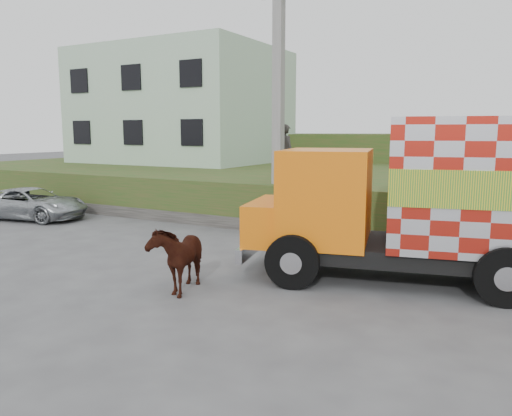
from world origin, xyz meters
The scene contains 10 objects.
ground centered at (0.00, 0.00, 0.00)m, with size 120.00×120.00×0.00m, color #474749.
embankment centered at (0.00, 10.00, 0.75)m, with size 40.00×12.00×1.50m, color #26501A.
embankment_far centered at (0.00, 22.00, 1.50)m, with size 40.00×12.00×3.00m, color #26501A.
retaining_strip centered at (-2.00, 4.20, 0.20)m, with size 16.00×0.50×0.40m, color #595651.
building centered at (-11.00, 13.00, 4.50)m, with size 10.00×8.00×6.00m, color #A5C2A6.
utility_pole centered at (-1.00, 4.60, 4.08)m, with size 1.20×0.30×8.00m.
cargo_truck centered at (4.69, 1.16, 1.76)m, with size 7.99×4.08×3.41m.
cow centered at (-0.01, -1.85, 0.68)m, with size 0.74×1.62×1.37m, color #34120D.
suv centered at (-9.69, 2.13, 0.57)m, with size 1.88×4.08×1.13m, color #9DA1A6.
pedestrian centered at (-1.14, 5.42, 2.44)m, with size 0.69×0.45×1.89m, color #2C2927.
Camera 1 is at (5.99, -9.57, 3.13)m, focal length 35.00 mm.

